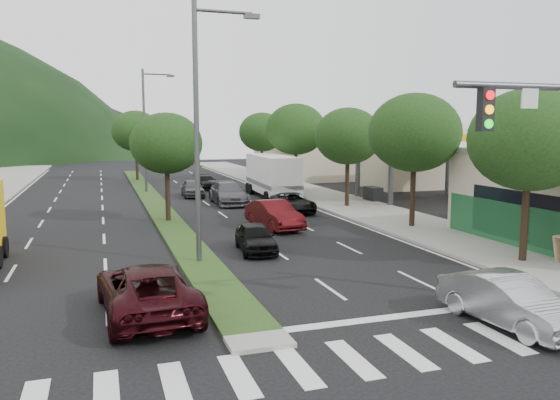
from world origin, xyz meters
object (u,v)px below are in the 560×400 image
object	(u,v)px
tree_r_b	(415,133)
sedan_silver	(509,301)
tree_r_d	(296,129)
tree_med_near	(166,144)
streetlight_near	(202,120)
tree_r_a	(529,140)
car_queue_b	(228,193)
tree_r_c	(348,136)
streetlight_mid	(147,124)
tree_r_e	(262,132)
tree_med_far	(136,131)
car_queue_e	(193,188)
car_queue_f	(206,182)
car_queue_c	(274,215)
suv_maroon	(147,289)
car_queue_a	(256,238)
car_queue_d	(293,203)
motorhome	(272,175)

from	to	relation	value
tree_r_b	sedan_silver	distance (m)	15.01
tree_r_d	tree_med_near	bearing A→B (deg)	-135.00
streetlight_near	tree_r_a	bearing A→B (deg)	-18.73
car_queue_b	tree_r_b	bearing A→B (deg)	-59.55
tree_r_c	tree_r_d	size ratio (longest dim) A/B	0.90
tree_r_b	streetlight_mid	size ratio (longest dim) A/B	0.69
tree_r_d	tree_r_e	size ratio (longest dim) A/B	1.07
tree_r_b	streetlight_near	size ratio (longest dim) A/B	0.69
tree_med_far	car_queue_b	distance (m)	20.74
car_queue_e	car_queue_f	distance (m)	5.38
tree_med_near	streetlight_near	distance (m)	10.07
tree_r_a	streetlight_near	size ratio (longest dim) A/B	0.66
tree_r_d	sedan_silver	xyz separation A→B (m)	(-5.31, -31.35, -4.50)
streetlight_near	car_queue_c	world-z (taller)	streetlight_near
tree_r_c	streetlight_mid	distance (m)	17.57
tree_med_near	suv_maroon	distance (m)	16.03
car_queue_f	tree_r_e	bearing A→B (deg)	35.78
tree_r_a	car_queue_a	bearing A→B (deg)	150.41
tree_med_near	sedan_silver	distance (m)	20.82
sedan_silver	car_queue_b	bearing A→B (deg)	87.15
tree_r_b	tree_r_d	world-z (taller)	tree_r_d
streetlight_near	car_queue_d	size ratio (longest dim) A/B	2.28
streetlight_mid	sedan_silver	bearing A→B (deg)	-79.31
car_queue_b	tree_r_c	bearing A→B (deg)	-30.75
tree_r_a	car_queue_c	world-z (taller)	tree_r_a
tree_med_far	car_queue_f	world-z (taller)	tree_med_far
car_queue_d	car_queue_f	world-z (taller)	car_queue_d
tree_r_b	car_queue_b	size ratio (longest dim) A/B	1.32
tree_r_b	tree_r_e	xyz separation A→B (m)	(0.00, 28.00, -0.14)
suv_maroon	car_queue_a	distance (m)	8.42
tree_med_near	sedan_silver	bearing A→B (deg)	-70.93
streetlight_mid	tree_r_c	bearing A→B (deg)	-47.78
tree_r_c	car_queue_e	world-z (taller)	tree_r_c
car_queue_b	tree_r_d	bearing A→B (deg)	39.28
tree_r_e	car_queue_e	distance (m)	14.47
streetlight_near	car_queue_d	xyz separation A→B (m)	(7.71, 11.30, -4.97)
tree_r_d	car_queue_d	size ratio (longest dim) A/B	1.63
tree_med_near	streetlight_mid	distance (m)	15.05
streetlight_mid	car_queue_b	distance (m)	11.00
tree_med_far	car_queue_c	size ratio (longest dim) A/B	1.55
tree_med_near	tree_r_c	bearing A→B (deg)	9.46
motorhome	tree_med_near	bearing A→B (deg)	-132.01
tree_r_d	streetlight_mid	distance (m)	12.18
tree_r_e	car_queue_a	xyz separation A→B (m)	(-9.34, -30.70, -4.27)
tree_r_b	tree_med_far	world-z (taller)	tree_r_b
tree_r_b	tree_r_e	size ratio (longest dim) A/B	1.03
streetlight_mid	tree_r_b	bearing A→B (deg)	-60.68
tree_r_a	tree_r_c	xyz separation A→B (m)	(0.00, 16.00, -0.07)
streetlight_near	car_queue_d	world-z (taller)	streetlight_near
car_queue_d	motorhome	distance (m)	7.88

